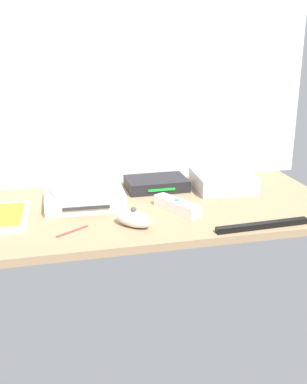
{
  "coord_description": "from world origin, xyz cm",
  "views": [
    {
      "loc": [
        -27.63,
        -114.72,
        43.7
      ],
      "look_at": [
        0.0,
        0.0,
        4.0
      ],
      "focal_mm": 43.19,
      "sensor_mm": 36.0,
      "label": 1
    }
  ],
  "objects_px": {
    "game_console": "(85,198)",
    "mini_computer": "(223,180)",
    "sensor_bar": "(262,225)",
    "network_router": "(156,184)",
    "remote_wand": "(177,206)",
    "game_case": "(0,217)",
    "remote_nunchuk": "(134,219)",
    "stylus_pen": "(72,230)",
    "remote_classic_pad": "(79,188)"
  },
  "relations": [
    {
      "from": "game_console",
      "to": "mini_computer",
      "type": "xyz_separation_m",
      "value": [
        0.42,
        0.05,
        0.0
      ]
    },
    {
      "from": "sensor_bar",
      "to": "network_router",
      "type": "bearing_deg",
      "value": 113.8
    },
    {
      "from": "remote_wand",
      "to": "game_case",
      "type": "bearing_deg",
      "value": 148.43
    },
    {
      "from": "game_console",
      "to": "game_case",
      "type": "distance_m",
      "value": 0.23
    },
    {
      "from": "remote_nunchuk",
      "to": "stylus_pen",
      "type": "xyz_separation_m",
      "value": [
        -0.15,
        0.0,
        -0.02
      ]
    },
    {
      "from": "network_router",
      "to": "remote_wand",
      "type": "relative_size",
      "value": 1.22
    },
    {
      "from": "game_console",
      "to": "network_router",
      "type": "height_order",
      "value": "game_console"
    },
    {
      "from": "stylus_pen",
      "to": "remote_wand",
      "type": "bearing_deg",
      "value": 14.6
    },
    {
      "from": "mini_computer",
      "to": "game_case",
      "type": "distance_m",
      "value": 0.65
    },
    {
      "from": "remote_wand",
      "to": "network_router",
      "type": "bearing_deg",
      "value": 66.0
    },
    {
      "from": "sensor_bar",
      "to": "remote_classic_pad",
      "type": "bearing_deg",
      "value": 146.31
    },
    {
      "from": "game_case",
      "to": "remote_nunchuk",
      "type": "height_order",
      "value": "remote_nunchuk"
    },
    {
      "from": "stylus_pen",
      "to": "sensor_bar",
      "type": "bearing_deg",
      "value": -10.73
    },
    {
      "from": "remote_nunchuk",
      "to": "remote_classic_pad",
      "type": "relative_size",
      "value": 0.67
    },
    {
      "from": "remote_classic_pad",
      "to": "sensor_bar",
      "type": "distance_m",
      "value": 0.49
    },
    {
      "from": "remote_wand",
      "to": "remote_classic_pad",
      "type": "bearing_deg",
      "value": 133.35
    },
    {
      "from": "mini_computer",
      "to": "network_router",
      "type": "bearing_deg",
      "value": 167.67
    },
    {
      "from": "remote_nunchuk",
      "to": "game_case",
      "type": "bearing_deg",
      "value": 115.87
    },
    {
      "from": "network_router",
      "to": "remote_nunchuk",
      "type": "height_order",
      "value": "remote_nunchuk"
    },
    {
      "from": "stylus_pen",
      "to": "game_case",
      "type": "bearing_deg",
      "value": 145.96
    },
    {
      "from": "game_console",
      "to": "remote_classic_pad",
      "type": "bearing_deg",
      "value": -142.08
    },
    {
      "from": "game_case",
      "to": "remote_classic_pad",
      "type": "height_order",
      "value": "remote_classic_pad"
    },
    {
      "from": "game_console",
      "to": "remote_wand",
      "type": "relative_size",
      "value": 1.45
    },
    {
      "from": "game_console",
      "to": "game_case",
      "type": "bearing_deg",
      "value": -162.14
    },
    {
      "from": "game_case",
      "to": "remote_wand",
      "type": "xyz_separation_m",
      "value": [
        0.45,
        -0.04,
        0.01
      ]
    },
    {
      "from": "remote_wand",
      "to": "sensor_bar",
      "type": "height_order",
      "value": "remote_wand"
    },
    {
      "from": "sensor_bar",
      "to": "game_case",
      "type": "bearing_deg",
      "value": 159.35
    },
    {
      "from": "game_console",
      "to": "remote_wand",
      "type": "xyz_separation_m",
      "value": [
        0.23,
        -0.1,
        -0.01
      ]
    },
    {
      "from": "remote_nunchuk",
      "to": "sensor_bar",
      "type": "relative_size",
      "value": 0.43
    },
    {
      "from": "remote_wand",
      "to": "remote_nunchuk",
      "type": "bearing_deg",
      "value": -176.19
    },
    {
      "from": "game_console",
      "to": "remote_classic_pad",
      "type": "relative_size",
      "value": 1.41
    },
    {
      "from": "remote_classic_pad",
      "to": "stylus_pen",
      "type": "distance_m",
      "value": 0.18
    },
    {
      "from": "sensor_bar",
      "to": "remote_nunchuk",
      "type": "bearing_deg",
      "value": 161.99
    },
    {
      "from": "remote_nunchuk",
      "to": "game_console",
      "type": "bearing_deg",
      "value": 75.75
    },
    {
      "from": "network_router",
      "to": "remote_nunchuk",
      "type": "bearing_deg",
      "value": -115.24
    },
    {
      "from": "game_case",
      "to": "network_router",
      "type": "distance_m",
      "value": 0.47
    },
    {
      "from": "game_console",
      "to": "remote_wand",
      "type": "height_order",
      "value": "game_console"
    },
    {
      "from": "mini_computer",
      "to": "network_router",
      "type": "relative_size",
      "value": 0.99
    },
    {
      "from": "game_case",
      "to": "stylus_pen",
      "type": "relative_size",
      "value": 2.18
    },
    {
      "from": "network_router",
      "to": "remote_wand",
      "type": "distance_m",
      "value": 0.2
    },
    {
      "from": "mini_computer",
      "to": "game_case",
      "type": "xyz_separation_m",
      "value": [
        -0.64,
        -0.11,
        -0.02
      ]
    },
    {
      "from": "network_router",
      "to": "mini_computer",
      "type": "bearing_deg",
      "value": -13.09
    },
    {
      "from": "sensor_bar",
      "to": "stylus_pen",
      "type": "bearing_deg",
      "value": 166.56
    },
    {
      "from": "network_router",
      "to": "game_console",
      "type": "bearing_deg",
      "value": -158.38
    },
    {
      "from": "remote_nunchuk",
      "to": "stylus_pen",
      "type": "height_order",
      "value": "remote_nunchuk"
    },
    {
      "from": "mini_computer",
      "to": "remote_wand",
      "type": "distance_m",
      "value": 0.24
    },
    {
      "from": "network_router",
      "to": "remote_wand",
      "type": "xyz_separation_m",
      "value": [
        0.01,
        -0.2,
        -0.0
      ]
    },
    {
      "from": "remote_wand",
      "to": "stylus_pen",
      "type": "distance_m",
      "value": 0.29
    },
    {
      "from": "remote_nunchuk",
      "to": "remote_classic_pad",
      "type": "distance_m",
      "value": 0.21
    },
    {
      "from": "remote_wand",
      "to": "remote_classic_pad",
      "type": "xyz_separation_m",
      "value": [
        -0.25,
        0.09,
        0.04
      ]
    }
  ]
}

